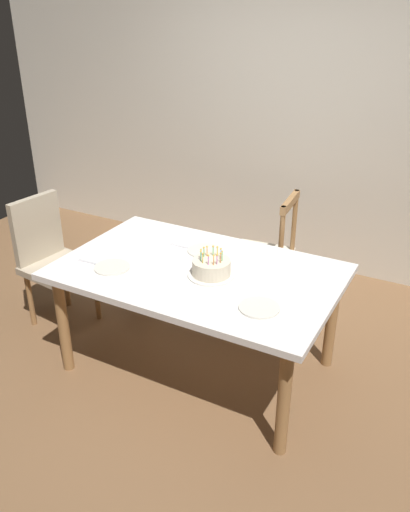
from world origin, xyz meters
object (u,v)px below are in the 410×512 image
(plate_near_guest, at_px, (259,308))
(birthday_cake, at_px, (211,268))
(plate_near_celebrant, at_px, (112,267))
(chair_spindle_back, at_px, (264,257))
(dining_table, at_px, (198,280))
(plate_far_side, at_px, (204,250))
(chair_upholstered, at_px, (50,255))

(plate_near_guest, bearing_deg, birthday_cake, 152.85)
(birthday_cake, xyz_separation_m, plate_near_celebrant, (-0.58, -0.20, -0.04))
(chair_spindle_back, bearing_deg, birthday_cake, -88.48)
(dining_table, relative_size, plate_near_celebrant, 7.65)
(plate_near_celebrant, relative_size, plate_near_guest, 1.00)
(plate_far_side, bearing_deg, birthday_cake, -54.39)
(chair_spindle_back, distance_m, chair_upholstered, 1.57)
(plate_far_side, xyz_separation_m, chair_upholstered, (-1.15, -0.23, -0.20))
(plate_far_side, distance_m, plate_near_guest, 0.76)
(plate_far_side, height_order, chair_spindle_back, chair_spindle_back)
(birthday_cake, distance_m, plate_near_celebrant, 0.61)
(chair_spindle_back, height_order, chair_upholstered, same)
(dining_table, xyz_separation_m, plate_near_celebrant, (-0.46, -0.24, 0.08))
(dining_table, distance_m, chair_spindle_back, 0.88)
(plate_near_guest, bearing_deg, chair_upholstered, 172.01)
(chair_spindle_back, bearing_deg, plate_far_side, -105.73)
(plate_near_celebrant, bearing_deg, plate_near_guest, 0.00)
(plate_near_celebrant, bearing_deg, dining_table, 27.20)
(dining_table, relative_size, plate_far_side, 7.65)
(dining_table, bearing_deg, birthday_cake, -17.99)
(plate_near_celebrant, height_order, plate_far_side, same)
(plate_near_guest, bearing_deg, chair_spindle_back, 110.91)
(chair_spindle_back, bearing_deg, chair_upholstered, -147.33)
(birthday_cake, distance_m, chair_upholstered, 1.36)
(dining_table, relative_size, chair_spindle_back, 1.77)
(plate_far_side, xyz_separation_m, chair_spindle_back, (0.17, 0.61, -0.27))
(plate_near_celebrant, distance_m, chair_upholstered, 0.83)
(dining_table, distance_m, chair_upholstered, 1.24)
(plate_far_side, relative_size, chair_spindle_back, 0.23)
(plate_near_celebrant, distance_m, plate_far_side, 0.61)
(plate_near_celebrant, height_order, chair_upholstered, chair_upholstered)
(dining_table, bearing_deg, chair_upholstered, 179.73)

